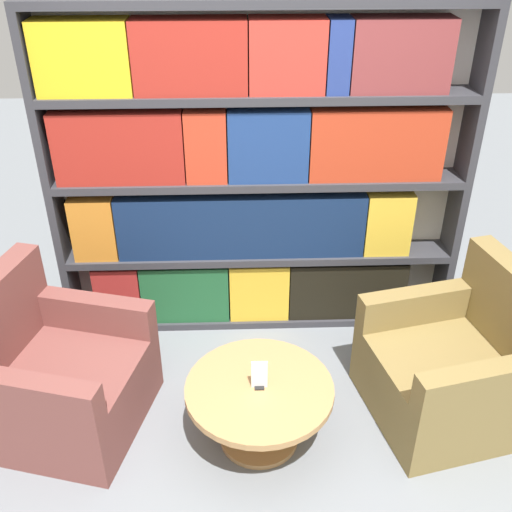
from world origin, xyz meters
name	(u,v)px	position (x,y,z in m)	size (l,w,h in m)	color
ground_plane	(270,486)	(0.00, 0.00, 0.00)	(14.00, 14.00, 0.00)	slate
bookshelf	(252,180)	(-0.05, 1.48, 1.08)	(2.67, 0.30, 2.18)	silver
armchair_left	(57,378)	(-1.18, 0.52, 0.31)	(1.01, 1.01, 0.92)	brown
armchair_right	(454,369)	(1.10, 0.52, 0.31)	(0.99, 0.98, 0.92)	olive
coffee_table	(259,402)	(-0.04, 0.32, 0.29)	(0.81, 0.81, 0.40)	#AD7F4C
table_sign	(259,376)	(-0.04, 0.32, 0.47)	(0.09, 0.06, 0.17)	black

